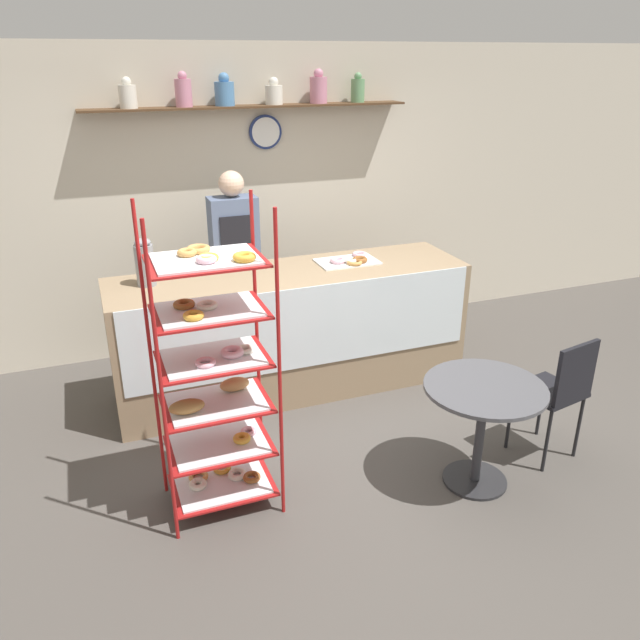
% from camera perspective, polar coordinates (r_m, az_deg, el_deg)
% --- Properties ---
extents(ground_plane, '(14.00, 14.00, 0.00)m').
position_cam_1_polar(ground_plane, '(4.53, 1.62, -11.79)').
color(ground_plane, '#4C4742').
extents(back_wall, '(10.00, 0.30, 2.70)m').
position_cam_1_polar(back_wall, '(5.87, -6.34, 11.00)').
color(back_wall, beige).
rests_on(back_wall, ground_plane).
extents(display_counter, '(2.84, 0.76, 1.02)m').
position_cam_1_polar(display_counter, '(5.10, -2.60, -0.99)').
color(display_counter, '#937A5B').
rests_on(display_counter, ground_plane).
extents(pastry_rack, '(0.67, 0.48, 1.89)m').
position_cam_1_polar(pastry_rack, '(3.65, -9.59, -5.26)').
color(pastry_rack, '#A51919').
rests_on(pastry_rack, ground_plane).
extents(person_worker, '(0.39, 0.23, 1.73)m').
position_cam_1_polar(person_worker, '(5.36, -7.72, 5.13)').
color(person_worker, '#282833').
rests_on(person_worker, ground_plane).
extents(cafe_table, '(0.76, 0.76, 0.71)m').
position_cam_1_polar(cafe_table, '(4.07, 14.65, -7.99)').
color(cafe_table, '#262628').
rests_on(cafe_table, ground_plane).
extents(cafe_chair, '(0.45, 0.45, 0.90)m').
position_cam_1_polar(cafe_chair, '(4.45, 21.15, -5.71)').
color(cafe_chair, black).
rests_on(cafe_chair, ground_plane).
extents(coffee_carafe, '(0.14, 0.14, 0.35)m').
position_cam_1_polar(coffee_carafe, '(4.74, -15.73, 5.07)').
color(coffee_carafe, gray).
rests_on(coffee_carafe, display_counter).
extents(donut_tray_counter, '(0.50, 0.32, 0.05)m').
position_cam_1_polar(donut_tray_counter, '(5.13, 2.77, 5.47)').
color(donut_tray_counter, white).
rests_on(donut_tray_counter, display_counter).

